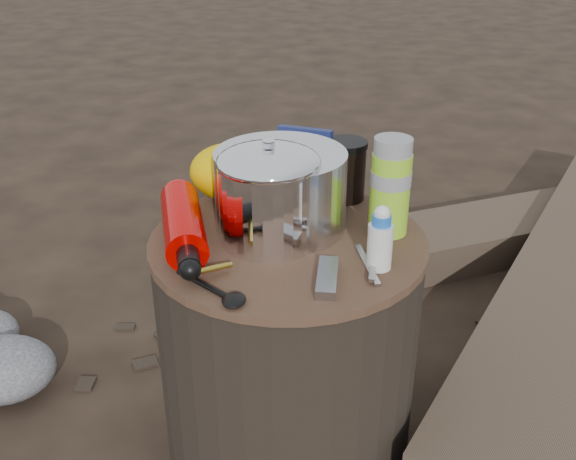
# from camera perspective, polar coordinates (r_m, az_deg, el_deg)

# --- Properties ---
(ground) EXTENTS (60.00, 60.00, 0.00)m
(ground) POSITION_cam_1_polar(r_m,az_deg,el_deg) (1.50, -0.00, -16.51)
(ground) COLOR black
(ground) RESTS_ON ground
(stump) EXTENTS (0.50, 0.50, 0.46)m
(stump) POSITION_cam_1_polar(r_m,az_deg,el_deg) (1.35, -0.00, -9.42)
(stump) COLOR black
(stump) RESTS_ON ground
(log_small) EXTENTS (1.34, 0.83, 0.11)m
(log_small) POSITION_cam_1_polar(r_m,az_deg,el_deg) (2.36, 21.33, 0.62)
(log_small) COLOR #413327
(log_small) RESTS_ON ground
(foil_windscreen) EXTENTS (0.24, 0.24, 0.15)m
(foil_windscreen) POSITION_cam_1_polar(r_m,az_deg,el_deg) (1.24, -0.63, 3.34)
(foil_windscreen) COLOR silver
(foil_windscreen) RESTS_ON stump
(camping_pot) EXTENTS (0.18, 0.18, 0.18)m
(camping_pot) POSITION_cam_1_polar(r_m,az_deg,el_deg) (1.19, -1.60, 3.03)
(camping_pot) COLOR silver
(camping_pot) RESTS_ON stump
(fuel_bottle) EXTENTS (0.16, 0.31, 0.07)m
(fuel_bottle) POSITION_cam_1_polar(r_m,az_deg,el_deg) (1.22, -8.82, 0.54)
(fuel_bottle) COLOR #BE0100
(fuel_bottle) RESTS_ON stump
(thermos) EXTENTS (0.07, 0.07, 0.18)m
(thermos) POSITION_cam_1_polar(r_m,az_deg,el_deg) (1.23, 8.60, 3.60)
(thermos) COLOR #82C121
(thermos) RESTS_ON stump
(travel_mug) EXTENTS (0.08, 0.08, 0.12)m
(travel_mug) POSITION_cam_1_polar(r_m,az_deg,el_deg) (1.37, 4.84, 5.00)
(travel_mug) COLOR black
(travel_mug) RESTS_ON stump
(stuff_sack) EXTENTS (0.17, 0.14, 0.11)m
(stuff_sack) POSITION_cam_1_polar(r_m,az_deg,el_deg) (1.37, -4.81, 4.89)
(stuff_sack) COLOR #DDAD00
(stuff_sack) RESTS_ON stump
(food_pouch) EXTENTS (0.11, 0.05, 0.14)m
(food_pouch) POSITION_cam_1_polar(r_m,az_deg,el_deg) (1.38, 1.32, 5.71)
(food_pouch) COLOR #131B4B
(food_pouch) RESTS_ON stump
(multitool) EXTENTS (0.03, 0.12, 0.02)m
(multitool) POSITION_cam_1_polar(r_m,az_deg,el_deg) (1.10, 3.32, -4.01)
(multitool) COLOR #9E9EA3
(multitool) RESTS_ON stump
(pot_grabber) EXTENTS (0.05, 0.14, 0.01)m
(pot_grabber) POSITION_cam_1_polar(r_m,az_deg,el_deg) (1.15, 6.69, -2.80)
(pot_grabber) COLOR #9E9EA3
(pot_grabber) RESTS_ON stump
(spork) EXTENTS (0.14, 0.11, 0.01)m
(spork) POSITION_cam_1_polar(r_m,az_deg,el_deg) (1.09, -7.06, -4.56)
(spork) COLOR black
(spork) RESTS_ON stump
(squeeze_bottle) EXTENTS (0.04, 0.04, 0.10)m
(squeeze_bottle) POSITION_cam_1_polar(r_m,az_deg,el_deg) (1.13, 7.76, -0.91)
(squeeze_bottle) COLOR silver
(squeeze_bottle) RESTS_ON stump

